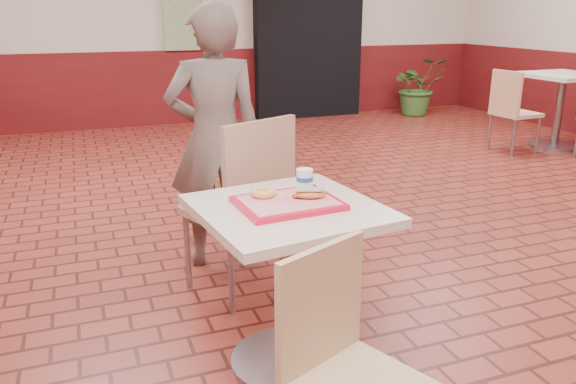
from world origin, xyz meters
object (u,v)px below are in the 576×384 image
object	(u,v)px
second_table	(561,98)
chair_main_front	(344,361)
main_table	(288,260)
serving_tray	(288,203)
ring_donut	(263,192)
chair_second_left	(512,107)
potted_plant	(418,86)
chair_main_back	(245,199)
customer	(215,139)
long_john_donut	(309,194)
paper_cup	(305,179)

from	to	relation	value
second_table	chair_main_front	bearing A→B (deg)	-141.43
main_table	chair_main_front	world-z (taller)	chair_main_front
serving_tray	second_table	size ratio (longest dim) A/B	0.48
ring_donut	main_table	bearing A→B (deg)	-46.93
main_table	serving_tray	size ratio (longest dim) A/B	1.85
ring_donut	second_table	bearing A→B (deg)	31.99
chair_second_left	potted_plant	bearing A→B (deg)	-12.67
chair_main_back	chair_second_left	bearing A→B (deg)	-172.83
potted_plant	main_table	bearing A→B (deg)	-127.52
chair_main_back	serving_tray	xyz separation A→B (m)	(-0.01, -0.69, 0.21)
chair_main_front	customer	distance (m)	1.88
long_john_donut	main_table	bearing A→B (deg)	175.55
chair_main_front	customer	size ratio (longest dim) A/B	0.52
ring_donut	chair_second_left	world-z (taller)	chair_second_left
second_table	serving_tray	bearing A→B (deg)	-146.75
ring_donut	second_table	xyz separation A→B (m)	(4.46, 2.79, -0.23)
main_table	chair_second_left	xyz separation A→B (m)	(3.67, 2.85, -0.00)
customer	second_table	world-z (taller)	customer
paper_cup	customer	bearing A→B (deg)	97.58
serving_tray	ring_donut	bearing A→B (deg)	133.07
serving_tray	second_table	xyz separation A→B (m)	(4.38, 2.87, -0.20)
customer	paper_cup	world-z (taller)	customer
chair_main_back	customer	bearing A→B (deg)	-108.60
chair_main_back	ring_donut	xyz separation A→B (m)	(-0.09, -0.60, 0.24)
long_john_donut	potted_plant	world-z (taller)	potted_plant
chair_main_back	second_table	xyz separation A→B (m)	(4.36, 2.18, 0.01)
chair_main_back	long_john_donut	bearing A→B (deg)	72.84
chair_main_back	paper_cup	size ratio (longest dim) A/B	10.94
chair_main_front	second_table	bearing A→B (deg)	15.08
chair_main_back	serving_tray	size ratio (longest dim) A/B	2.46
customer	chair_second_left	xyz separation A→B (m)	(3.70, 1.67, -0.28)
chair_main_back	chair_second_left	size ratio (longest dim) A/B	1.11
ring_donut	long_john_donut	size ratio (longest dim) A/B	0.75
second_table	chair_second_left	distance (m)	0.71
potted_plant	long_john_donut	bearing A→B (deg)	-126.86
ring_donut	paper_cup	world-z (taller)	paper_cup
potted_plant	chair_second_left	bearing A→B (deg)	-98.24
paper_cup	serving_tray	bearing A→B (deg)	-137.18
chair_second_left	customer	bearing A→B (deg)	109.85
customer	potted_plant	world-z (taller)	customer
chair_main_front	chair_main_back	size ratio (longest dim) A/B	0.82
main_table	potted_plant	world-z (taller)	potted_plant
main_table	paper_cup	bearing A→B (deg)	42.82
main_table	long_john_donut	world-z (taller)	long_john_donut
long_john_donut	second_table	distance (m)	5.17
customer	second_table	size ratio (longest dim) A/B	1.87
main_table	chair_main_back	world-z (taller)	chair_main_back
customer	ring_donut	size ratio (longest dim) A/B	14.29
second_table	potted_plant	bearing A→B (deg)	98.71
paper_cup	chair_main_front	bearing A→B (deg)	-102.82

